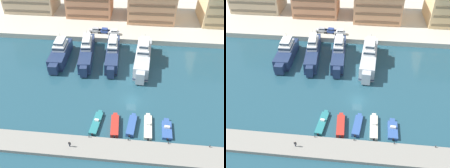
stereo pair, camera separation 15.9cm
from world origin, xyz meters
The scene contains 20 objects.
ground_plane centered at (0.00, 0.00, 0.00)m, with size 400.00×400.00×0.00m, color #234C5B.
quay_promenade centered at (0.00, 64.34, 0.90)m, with size 180.00×70.00×1.80m, color beige.
pier_dock centered at (0.00, -16.33, 0.42)m, with size 120.00×5.49×0.85m, color gray.
yacht_navy_far_left centered at (-23.55, 17.57, 2.28)m, with size 5.03×17.99×8.00m.
yacht_navy_left centered at (-15.21, 18.98, 2.47)m, with size 5.51×21.79×8.47m.
yacht_navy_mid_left centered at (-6.89, 18.96, 2.52)m, with size 4.62×21.04×8.58m.
yacht_silver_center_left centered at (2.70, 17.39, 2.70)m, with size 5.68×21.87×9.03m.
motorboat_teal_far_left centered at (-7.88, -9.07, 0.40)m, with size 2.53×7.91×1.17m.
motorboat_red_left centered at (-3.47, -9.59, 0.55)m, with size 2.15×7.29×1.09m.
motorboat_blue_mid_left centered at (0.43, -9.13, 0.52)m, with size 2.47×7.07×1.05m.
motorboat_cream_center_left centered at (4.22, -9.02, 0.41)m, with size 1.87×8.04×1.19m.
motorboat_blue_center centered at (8.52, -9.42, 0.40)m, with size 2.36×6.42×1.27m.
car_silver_far_left centered at (-14.65, 33.45, 2.78)m, with size 4.17×2.06×1.80m.
car_blue_left centered at (-11.33, 33.25, 2.78)m, with size 4.24×2.23×1.80m.
car_white_mid_left centered at (-7.80, 32.56, 2.78)m, with size 4.15×2.02×1.80m.
pedestrian_near_edge centered at (-12.36, -16.72, 1.79)m, with size 0.61×0.29×1.58m.
bollard_west centered at (-8.77, -13.83, 1.17)m, with size 0.20×0.20×0.61m.
bollard_west_mid centered at (-0.14, -13.83, 1.17)m, with size 0.20×0.20×0.61m.
bollard_east_mid centered at (8.48, -13.83, 1.17)m, with size 0.20×0.20×0.61m.
bollard_east centered at (17.10, -13.83, 1.17)m, with size 0.20×0.20×0.61m.
Camera 2 is at (0.08, -48.41, 44.42)m, focal length 40.00 mm.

